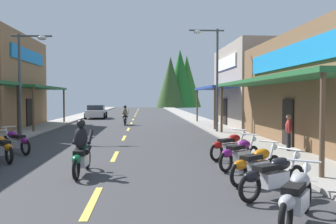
# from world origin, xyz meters

# --- Properties ---
(ground) EXTENTS (10.19, 94.33, 0.10)m
(ground) POSITION_xyz_m (0.00, 32.17, -0.05)
(ground) COLOR #38383A
(sidewalk_left) EXTENTS (2.16, 94.33, 0.12)m
(sidewalk_left) POSITION_xyz_m (-6.18, 32.17, 0.06)
(sidewalk_left) COLOR #9E9991
(sidewalk_left) RESTS_ON ground
(sidewalk_right) EXTENTS (2.16, 94.33, 0.12)m
(sidewalk_right) POSITION_xyz_m (6.18, 32.17, 0.06)
(sidewalk_right) COLOR #9E9991
(sidewalk_right) RESTS_ON ground
(centerline_dashes) EXTENTS (0.16, 70.86, 0.01)m
(centerline_dashes) POSITION_xyz_m (0.00, 36.19, 0.01)
(centerline_dashes) COLOR #E0C64C
(centerline_dashes) RESTS_ON ground
(storefront_right_far) EXTENTS (9.33, 9.11, 6.09)m
(storefront_right_far) POSITION_xyz_m (10.99, 26.74, 3.04)
(storefront_right_far) COLOR gray
(storefront_right_far) RESTS_ON ground
(streetlamp_left) EXTENTS (2.12, 0.30, 5.53)m
(streetlamp_left) POSITION_xyz_m (-5.15, 19.34, 3.67)
(streetlamp_left) COLOR #474C51
(streetlamp_left) RESTS_ON ground
(streetlamp_right) EXTENTS (2.12, 0.30, 6.30)m
(streetlamp_right) POSITION_xyz_m (5.18, 21.34, 4.10)
(streetlamp_right) COLOR #474C51
(streetlamp_right) RESTS_ON ground
(motorcycle_parked_right_1) EXTENTS (1.34, 1.79, 1.04)m
(motorcycle_parked_right_1) POSITION_xyz_m (3.68, 5.62, 0.49)
(motorcycle_parked_right_1) COLOR black
(motorcycle_parked_right_1) RESTS_ON ground
(motorcycle_parked_right_2) EXTENTS (1.90, 1.16, 1.04)m
(motorcycle_parked_right_2) POSITION_xyz_m (3.87, 7.27, 0.49)
(motorcycle_parked_right_2) COLOR black
(motorcycle_parked_right_2) RESTS_ON ground
(motorcycle_parked_right_3) EXTENTS (1.76, 1.38, 1.04)m
(motorcycle_parked_right_3) POSITION_xyz_m (3.93, 8.63, 0.49)
(motorcycle_parked_right_3) COLOR black
(motorcycle_parked_right_3) RESTS_ON ground
(motorcycle_parked_right_4) EXTENTS (1.65, 1.51, 1.04)m
(motorcycle_parked_right_4) POSITION_xyz_m (3.98, 10.46, 0.49)
(motorcycle_parked_right_4) COLOR black
(motorcycle_parked_right_4) RESTS_ON ground
(motorcycle_parked_right_5) EXTENTS (1.76, 1.38, 1.04)m
(motorcycle_parked_right_5) POSITION_xyz_m (4.11, 12.22, 0.49)
(motorcycle_parked_right_5) COLOR black
(motorcycle_parked_right_5) RESTS_ON ground
(motorcycle_parked_left_3) EXTENTS (1.40, 1.75, 1.04)m
(motorcycle_parked_left_3) POSITION_xyz_m (-3.77, 12.28, 0.49)
(motorcycle_parked_left_3) COLOR black
(motorcycle_parked_left_3) RESTS_ON ground
(motorcycle_parked_left_4) EXTENTS (1.64, 1.53, 1.04)m
(motorcycle_parked_left_4) POSITION_xyz_m (-3.90, 14.01, 0.49)
(motorcycle_parked_left_4) COLOR black
(motorcycle_parked_left_4) RESTS_ON ground
(rider_cruising_lead) EXTENTS (0.60, 2.14, 1.57)m
(rider_cruising_lead) POSITION_xyz_m (-0.68, 9.92, 0.66)
(rider_cruising_lead) COLOR black
(rider_cruising_lead) RESTS_ON ground
(rider_cruising_trailing) EXTENTS (0.60, 2.14, 1.57)m
(rider_cruising_trailing) POSITION_xyz_m (-0.42, 28.38, 0.66)
(rider_cruising_trailing) COLOR black
(rider_cruising_trailing) RESTS_ON ground
(pedestrian_browsing) EXTENTS (0.35, 0.55, 1.54)m
(pedestrian_browsing) POSITION_xyz_m (6.69, 13.34, 0.88)
(pedestrian_browsing) COLOR black
(pedestrian_browsing) RESTS_ON ground
(parked_car_curbside) EXTENTS (2.18, 4.36, 1.40)m
(parked_car_curbside) POSITION_xyz_m (-3.89, 37.68, 0.69)
(parked_car_curbside) COLOR silver
(parked_car_curbside) RESTS_ON ground
(treeline_backdrop) EXTENTS (10.20, 11.43, 12.81)m
(treeline_backdrop) POSITION_xyz_m (8.98, 79.98, 5.80)
(treeline_backdrop) COLOR #2D6B23
(treeline_backdrop) RESTS_ON ground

